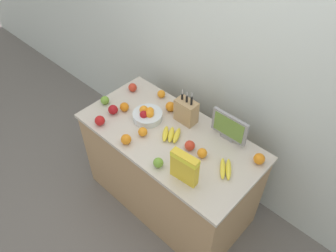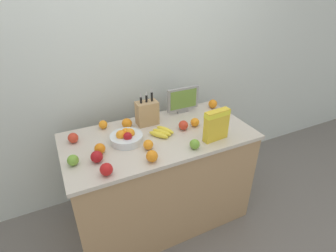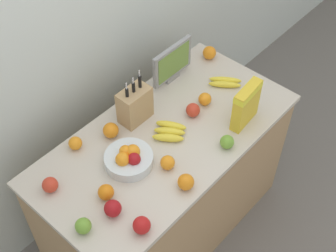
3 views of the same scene
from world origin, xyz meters
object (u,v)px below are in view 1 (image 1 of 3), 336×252
object	(u,v)px
orange_by_cereal	(259,159)
apple_leftmost	(105,100)
cereal_box	(185,166)
orange_front_right	(126,139)
banana_bunch_left	(171,135)
orange_mid_right	(202,153)
apple_middle	(100,121)
apple_by_knife_block	(133,87)
orange_front_left	(161,94)
orange_front_center	(143,132)
fruit_bowl	(147,115)
apple_near_bananas	(190,146)
knife_block	(186,111)
apple_rightmost	(113,110)
orange_back_center	(170,107)
apple_rear	(158,163)
orange_mid_left	(124,107)
banana_bunch_right	(226,169)
small_monitor	(229,127)

from	to	relation	value
orange_by_cereal	apple_leftmost	bearing A→B (deg)	-165.73
cereal_box	orange_front_right	size ratio (longest dim) A/B	3.00
banana_bunch_left	orange_mid_right	bearing A→B (deg)	0.62
apple_middle	orange_mid_right	bearing A→B (deg)	19.79
apple_by_knife_block	orange_front_left	size ratio (longest dim) A/B	1.09
orange_front_center	orange_mid_right	bearing A→B (deg)	16.70
apple_by_knife_block	orange_mid_right	xyz separation A→B (m)	(0.95, -0.18, -0.00)
fruit_bowl	apple_near_bananas	bearing A→B (deg)	-2.62
knife_block	cereal_box	size ratio (longest dim) A/B	1.29
orange_front_right	apple_by_knife_block	bearing A→B (deg)	133.14
apple_leftmost	apple_middle	distance (m)	0.26
cereal_box	apple_middle	bearing A→B (deg)	178.62
apple_rightmost	orange_back_center	world-z (taller)	orange_back_center
apple_rear	orange_by_cereal	distance (m)	0.72
orange_mid_left	orange_front_left	world-z (taller)	orange_mid_left
apple_near_bananas	banana_bunch_left	bearing A→B (deg)	179.61
knife_block	orange_front_center	distance (m)	0.39
apple_leftmost	apple_by_knife_block	xyz separation A→B (m)	(0.04, 0.28, 0.00)
apple_leftmost	orange_front_left	bearing A→B (deg)	53.50
banana_bunch_right	orange_back_center	bearing A→B (deg)	164.05
apple_middle	orange_mid_right	distance (m)	0.87
apple_middle	orange_back_center	distance (m)	0.59
knife_block	apple_rear	bearing A→B (deg)	-71.20
apple_near_bananas	banana_bunch_right	bearing A→B (deg)	3.25
apple_leftmost	orange_back_center	world-z (taller)	orange_back_center
orange_back_center	orange_mid_right	size ratio (longest dim) A/B	1.14
knife_block	orange_front_right	xyz separation A→B (m)	(-0.17, -0.50, -0.06)
apple_middle	apple_rear	bearing A→B (deg)	1.13
banana_bunch_left	apple_by_knife_block	distance (m)	0.67
apple_leftmost	orange_mid_left	size ratio (longest dim) A/B	0.97
knife_block	orange_front_right	distance (m)	0.53
fruit_bowl	apple_middle	xyz separation A→B (m)	(-0.23, -0.31, 0.00)
apple_rear	banana_bunch_left	bearing A→B (deg)	115.49
cereal_box	orange_mid_left	bearing A→B (deg)	161.91
apple_by_knife_block	orange_mid_left	size ratio (longest dim) A/B	0.99
banana_bunch_right	orange_by_cereal	size ratio (longest dim) A/B	2.38
orange_mid_left	banana_bunch_left	bearing A→B (deg)	4.84
apple_by_knife_block	cereal_box	bearing A→B (deg)	-23.28
cereal_box	orange_back_center	xyz separation A→B (m)	(-0.55, 0.46, -0.09)
orange_mid_right	orange_mid_left	bearing A→B (deg)	-176.76
banana_bunch_left	orange_mid_left	distance (m)	0.50
orange_mid_right	orange_front_left	bearing A→B (deg)	157.00
knife_block	orange_front_center	bearing A→B (deg)	-110.84
apple_leftmost	apple_rightmost	xyz separation A→B (m)	(0.15, -0.03, 0.00)
orange_back_center	orange_by_cereal	bearing A→B (deg)	1.08
banana_bunch_left	orange_back_center	bearing A→B (deg)	133.76
apple_near_bananas	apple_middle	xyz separation A→B (m)	(-0.70, -0.29, 0.00)
cereal_box	orange_front_left	distance (m)	0.91
fruit_bowl	orange_by_cereal	world-z (taller)	fruit_bowl
small_monitor	orange_front_right	size ratio (longest dim) A/B	3.76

